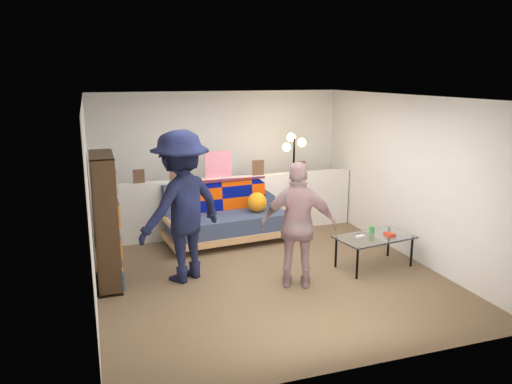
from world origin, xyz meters
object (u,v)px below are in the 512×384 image
coffee_table (375,238)px  person_left (182,207)px  bookshelf (106,225)px  person_right (299,226)px  floor_lamp (293,164)px  futon_sofa (228,217)px

coffee_table → person_left: bearing=170.4°
person_left → bookshelf: bearing=-37.9°
person_right → bookshelf: bearing=4.1°
floor_lamp → futon_sofa: bearing=-178.3°
futon_sofa → bookshelf: bookshelf is taller
coffee_table → person_left: 2.75m
bookshelf → person_right: 2.47m
floor_lamp → person_left: (-2.14, -1.36, -0.22)m
coffee_table → floor_lamp: (-0.51, 1.80, 0.80)m
bookshelf → floor_lamp: 3.36m
floor_lamp → person_right: floor_lamp is taller
person_left → person_right: 1.55m
futon_sofa → person_left: bearing=-126.7°
futon_sofa → floor_lamp: 1.41m
coffee_table → person_right: bearing=-168.3°
futon_sofa → floor_lamp: floor_lamp is taller
futon_sofa → coffee_table: (1.67, -1.77, 0.01)m
bookshelf → futon_sofa: bearing=31.6°
coffee_table → floor_lamp: floor_lamp is taller
person_right → futon_sofa: bearing=-55.5°
futon_sofa → coffee_table: futon_sofa is taller
floor_lamp → person_right: (-0.78, -2.07, -0.40)m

